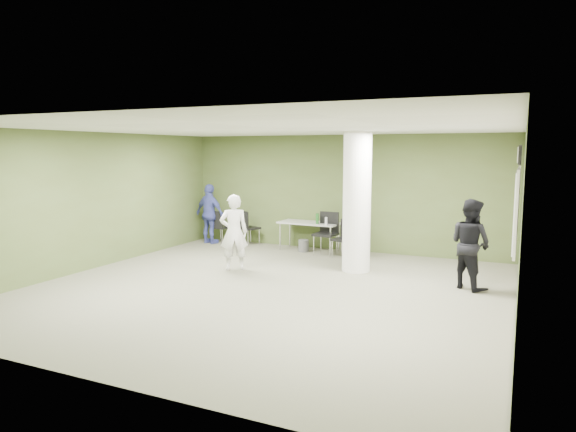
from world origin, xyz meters
The scene contains 17 objects.
floor centered at (0.00, 0.00, 0.00)m, with size 8.00×8.00×0.00m, color #575644.
ceiling centered at (0.00, 0.00, 2.80)m, with size 8.00×8.00×0.00m, color white.
wall_back centered at (0.00, 4.00, 1.40)m, with size 8.00×0.02×2.80m, color #414E25.
wall_left centered at (-4.00, 0.00, 1.40)m, with size 0.02×8.00×2.80m, color #414E25.
wall_right_cream centered at (4.00, 0.00, 1.40)m, with size 0.02×8.00×2.80m, color beige.
column centered at (1.00, 2.00, 1.40)m, with size 0.56×0.56×2.80m, color silver.
whiteboard centered at (3.92, 1.20, 1.50)m, with size 0.05×2.30×1.30m.
wall_clock centered at (3.92, 1.20, 2.35)m, with size 0.06×0.32×0.32m.
folding_table centered at (-0.64, 3.54, 0.65)m, with size 1.51×0.73×0.95m.
wastebasket centered at (-0.74, 3.39, 0.14)m, with size 0.25×0.25×0.29m, color #4C4C4C.
chair_back_left centered at (-3.20, 3.52, 0.50)m, with size 0.48×0.48×0.86m.
chair_back_right centered at (-2.40, 3.57, 0.52)m, with size 0.58×0.58×0.90m.
chair_table_left centered at (-0.12, 3.34, 0.58)m, with size 0.52×0.52×0.99m.
chair_table_right centered at (0.38, 3.18, 0.50)m, with size 0.53×0.53×0.86m.
woman_white centered at (-1.29, 1.05, 0.77)m, with size 0.57×0.37×1.55m, color silver.
man_black centered at (3.21, 1.55, 0.80)m, with size 0.77×0.60×1.59m, color black.
man_blue centered at (-3.40, 3.40, 0.78)m, with size 0.91×0.38×1.56m, color #3B4494.
Camera 1 is at (3.99, -7.83, 2.42)m, focal length 32.00 mm.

